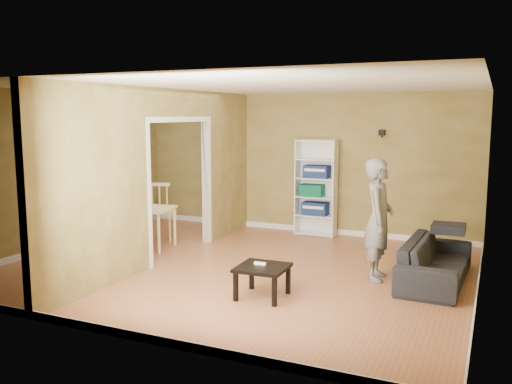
# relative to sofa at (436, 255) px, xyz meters

# --- Properties ---
(room_shell) EXTENTS (6.50, 6.50, 6.50)m
(room_shell) POSITION_rel_sofa_xyz_m (-2.70, -0.48, 0.93)
(room_shell) COLOR #9B653E
(room_shell) RESTS_ON ground
(partition) EXTENTS (0.22, 5.50, 2.60)m
(partition) POSITION_rel_sofa_xyz_m (-3.90, -0.48, 0.93)
(partition) COLOR #988C50
(partition) RESTS_ON ground
(wall_speaker) EXTENTS (0.10, 0.10, 0.10)m
(wall_speaker) POSITION_rel_sofa_xyz_m (-1.20, 2.21, 1.53)
(wall_speaker) COLOR black
(wall_speaker) RESTS_ON room_shell
(sofa) EXTENTS (1.95, 0.90, 0.73)m
(sofa) POSITION_rel_sofa_xyz_m (0.00, 0.00, 0.00)
(sofa) COLOR black
(sofa) RESTS_ON ground
(person) EXTENTS (0.75, 0.61, 1.93)m
(person) POSITION_rel_sofa_xyz_m (-0.73, -0.21, 0.60)
(person) COLOR slate
(person) RESTS_ON ground
(bookshelf) EXTENTS (0.74, 0.33, 1.76)m
(bookshelf) POSITION_rel_sofa_xyz_m (-2.34, 2.12, 0.52)
(bookshelf) COLOR white
(bookshelf) RESTS_ON ground
(paper_box_navy_a) EXTENTS (0.46, 0.30, 0.24)m
(paper_box_navy_a) POSITION_rel_sofa_xyz_m (-2.35, 2.08, 0.13)
(paper_box_navy_a) COLOR navy
(paper_box_navy_a) RESTS_ON bookshelf
(paper_box_teal) EXTENTS (0.43, 0.28, 0.22)m
(paper_box_teal) POSITION_rel_sofa_xyz_m (-2.42, 2.08, 0.46)
(paper_box_teal) COLOR #0E5D52
(paper_box_teal) RESTS_ON bookshelf
(paper_box_navy_b) EXTENTS (0.45, 0.29, 0.23)m
(paper_box_navy_b) POSITION_rel_sofa_xyz_m (-2.33, 2.08, 0.81)
(paper_box_navy_b) COLOR navy
(paper_box_navy_b) RESTS_ON bookshelf
(coffee_table) EXTENTS (0.59, 0.59, 0.39)m
(coffee_table) POSITION_rel_sofa_xyz_m (-1.86, -1.53, -0.03)
(coffee_table) COLOR black
(coffee_table) RESTS_ON ground
(game_controller) EXTENTS (0.15, 0.04, 0.03)m
(game_controller) POSITION_rel_sofa_xyz_m (-1.91, -1.48, 0.04)
(game_controller) COLOR white
(game_controller) RESTS_ON coffee_table
(dining_table) EXTENTS (1.10, 0.73, 0.69)m
(dining_table) POSITION_rel_sofa_xyz_m (-4.74, -0.07, 0.24)
(dining_table) COLOR #DECF83
(dining_table) RESTS_ON ground
(chair_left) EXTENTS (0.60, 0.60, 1.05)m
(chair_left) POSITION_rel_sofa_xyz_m (-5.55, -0.04, 0.16)
(chair_left) COLOR tan
(chair_left) RESTS_ON ground
(chair_near) EXTENTS (0.56, 0.56, 1.00)m
(chair_near) POSITION_rel_sofa_xyz_m (-4.72, -0.68, 0.13)
(chair_near) COLOR #D2BD8A
(chair_near) RESTS_ON ground
(chair_far) EXTENTS (0.60, 0.60, 1.05)m
(chair_far) POSITION_rel_sofa_xyz_m (-4.70, 0.59, 0.16)
(chair_far) COLOR tan
(chair_far) RESTS_ON ground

